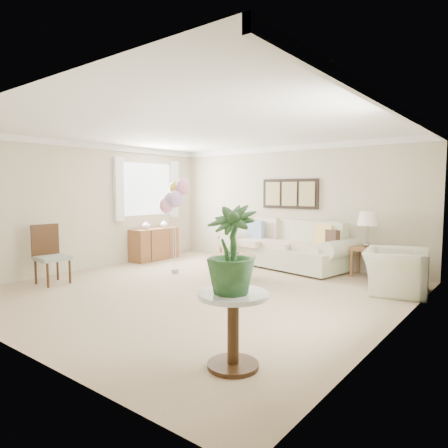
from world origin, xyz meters
name	(u,v)px	position (x,y,z in m)	size (l,w,h in m)	color
ground_plane	(201,290)	(0.00, 0.00, 0.00)	(6.00, 6.00, 0.00)	tan
room_shell	(199,191)	(-0.11, 0.09, 1.63)	(6.04, 6.04, 2.60)	#C0B69D
wall_art_triptych	(290,194)	(0.00, 2.96, 1.55)	(1.35, 0.06, 0.65)	black
sofa	(288,249)	(0.18, 2.61, 0.39)	(2.88, 1.44, 1.00)	beige
end_table_left	(232,240)	(-1.37, 2.69, 0.46)	(0.50, 0.46, 0.55)	brown
end_table_right	(366,251)	(1.78, 2.73, 0.48)	(0.53, 0.48, 0.57)	brown
lamp_left	(232,217)	(-1.37, 2.69, 1.00)	(0.34, 0.34, 0.59)	gray
lamp_right	(367,220)	(1.78, 2.73, 1.08)	(0.38, 0.38, 0.67)	gray
coffee_table	(233,257)	(-0.11, 1.04, 0.39)	(0.84, 0.84, 0.43)	brown
decor_bowl	(233,254)	(-0.10, 1.01, 0.45)	(0.23, 0.23, 0.06)	#292522
armchair	(396,271)	(2.55, 1.82, 0.35)	(1.07, 0.93, 0.69)	beige
side_table	(233,311)	(2.11, -1.95, 0.54)	(0.66, 0.66, 0.71)	silver
potted_plant	(231,250)	(2.11, -1.99, 1.11)	(0.45, 0.45, 0.80)	#1E4721
accent_chair	(50,253)	(-2.42, -1.24, 0.54)	(0.54, 0.54, 1.04)	gray
credenza	(154,244)	(-2.76, 1.50, 0.37)	(0.46, 1.20, 0.74)	brown
vase_white	(146,225)	(-2.74, 1.23, 0.84)	(0.19, 0.19, 0.20)	silver
vase_sage	(164,223)	(-2.74, 1.79, 0.83)	(0.18, 0.18, 0.18)	silver
balloon_cluster	(174,196)	(-1.24, 0.66, 1.51)	(0.55, 0.48, 1.87)	gray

